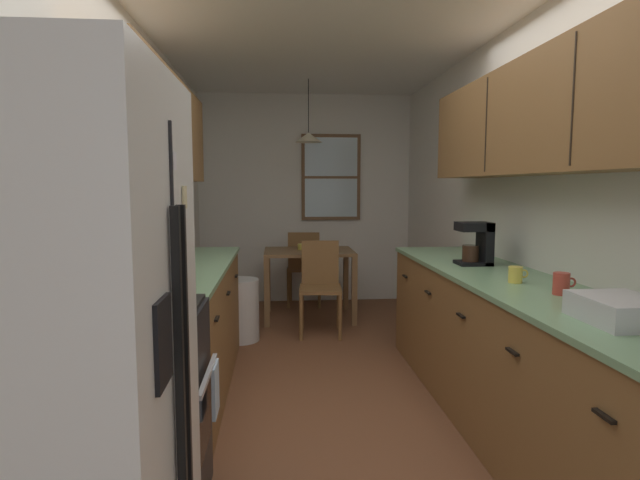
{
  "coord_description": "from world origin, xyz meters",
  "views": [
    {
      "loc": [
        -0.35,
        -2.66,
        1.43
      ],
      "look_at": [
        -0.01,
        1.38,
        1.0
      ],
      "focal_mm": 28.41,
      "sensor_mm": 36.0,
      "label": 1
    }
  ],
  "objects_px": {
    "mug_by_coffeemaker": "(516,275)",
    "mug_spare": "(562,284)",
    "dining_table": "(309,262)",
    "dish_rack": "(621,310)",
    "stove_range": "(127,413)",
    "dining_chair_far": "(304,265)",
    "trash_bin": "(240,310)",
    "microwave_over_range": "(86,139)",
    "table_serving_bowl": "(305,247)",
    "refrigerator": "(55,388)",
    "storage_canister": "(153,270)",
    "coffee_maker": "(478,242)",
    "dining_chair_near": "(320,283)"
  },
  "relations": [
    {
      "from": "dining_table",
      "to": "dining_chair_far",
      "type": "distance_m",
      "value": 0.58
    },
    {
      "from": "dining_table",
      "to": "dish_rack",
      "type": "relative_size",
      "value": 2.81
    },
    {
      "from": "refrigerator",
      "to": "dining_chair_far",
      "type": "bearing_deg",
      "value": 78.41
    },
    {
      "from": "dining_chair_far",
      "to": "dish_rack",
      "type": "bearing_deg",
      "value": -76.1
    },
    {
      "from": "dining_table",
      "to": "storage_canister",
      "type": "height_order",
      "value": "storage_canister"
    },
    {
      "from": "microwave_over_range",
      "to": "dish_rack",
      "type": "relative_size",
      "value": 1.7
    },
    {
      "from": "stove_range",
      "to": "dining_chair_near",
      "type": "bearing_deg",
      "value": 68.69
    },
    {
      "from": "dining_chair_far",
      "to": "dish_rack",
      "type": "relative_size",
      "value": 2.65
    },
    {
      "from": "table_serving_bowl",
      "to": "dining_table",
      "type": "bearing_deg",
      "value": -65.78
    },
    {
      "from": "microwave_over_range",
      "to": "coffee_maker",
      "type": "height_order",
      "value": "microwave_over_range"
    },
    {
      "from": "microwave_over_range",
      "to": "table_serving_bowl",
      "type": "distance_m",
      "value": 3.62
    },
    {
      "from": "dining_chair_far",
      "to": "mug_spare",
      "type": "relative_size",
      "value": 7.78
    },
    {
      "from": "storage_canister",
      "to": "mug_by_coffeemaker",
      "type": "xyz_separation_m",
      "value": [
        1.97,
        -0.01,
        -0.05
      ]
    },
    {
      "from": "stove_range",
      "to": "coffee_maker",
      "type": "xyz_separation_m",
      "value": [
        2.0,
        1.19,
        0.58
      ]
    },
    {
      "from": "refrigerator",
      "to": "dining_table",
      "type": "distance_m",
      "value": 4.11
    },
    {
      "from": "dining_table",
      "to": "mug_by_coffeemaker",
      "type": "bearing_deg",
      "value": -70.33
    },
    {
      "from": "trash_bin",
      "to": "table_serving_bowl",
      "type": "height_order",
      "value": "table_serving_bowl"
    },
    {
      "from": "storage_canister",
      "to": "microwave_over_range",
      "type": "bearing_deg",
      "value": -101.14
    },
    {
      "from": "dining_chair_far",
      "to": "table_serving_bowl",
      "type": "xyz_separation_m",
      "value": [
        -0.02,
        -0.48,
        0.28
      ]
    },
    {
      "from": "dining_chair_near",
      "to": "coffee_maker",
      "type": "relative_size",
      "value": 3.09
    },
    {
      "from": "stove_range",
      "to": "table_serving_bowl",
      "type": "xyz_separation_m",
      "value": [
        0.94,
        3.36,
        0.31
      ]
    },
    {
      "from": "refrigerator",
      "to": "dining_chair_far",
      "type": "height_order",
      "value": "refrigerator"
    },
    {
      "from": "microwave_over_range",
      "to": "coffee_maker",
      "type": "bearing_deg",
      "value": 29.33
    },
    {
      "from": "dining_chair_near",
      "to": "mug_by_coffeemaker",
      "type": "bearing_deg",
      "value": -67.46
    },
    {
      "from": "mug_by_coffeemaker",
      "to": "stove_range",
      "type": "bearing_deg",
      "value": -164.62
    },
    {
      "from": "dining_table",
      "to": "dining_chair_far",
      "type": "relative_size",
      "value": 1.06
    },
    {
      "from": "dish_rack",
      "to": "dining_table",
      "type": "bearing_deg",
      "value": 105.68
    },
    {
      "from": "mug_by_coffeemaker",
      "to": "mug_spare",
      "type": "relative_size",
      "value": 0.97
    },
    {
      "from": "refrigerator",
      "to": "mug_spare",
      "type": "bearing_deg",
      "value": 24.85
    },
    {
      "from": "refrigerator",
      "to": "dining_table",
      "type": "relative_size",
      "value": 1.83
    },
    {
      "from": "trash_bin",
      "to": "table_serving_bowl",
      "type": "bearing_deg",
      "value": 52.08
    },
    {
      "from": "mug_by_coffeemaker",
      "to": "mug_spare",
      "type": "height_order",
      "value": "mug_spare"
    },
    {
      "from": "dining_table",
      "to": "storage_canister",
      "type": "bearing_deg",
      "value": -109.89
    },
    {
      "from": "mug_spare",
      "to": "dining_chair_near",
      "type": "bearing_deg",
      "value": 111.48
    },
    {
      "from": "mug_by_coffeemaker",
      "to": "dish_rack",
      "type": "relative_size",
      "value": 0.33
    },
    {
      "from": "trash_bin",
      "to": "mug_spare",
      "type": "height_order",
      "value": "mug_spare"
    },
    {
      "from": "trash_bin",
      "to": "coffee_maker",
      "type": "height_order",
      "value": "coffee_maker"
    },
    {
      "from": "mug_by_coffeemaker",
      "to": "table_serving_bowl",
      "type": "height_order",
      "value": "mug_by_coffeemaker"
    },
    {
      "from": "stove_range",
      "to": "dining_chair_far",
      "type": "height_order",
      "value": "stove_range"
    },
    {
      "from": "storage_canister",
      "to": "dish_rack",
      "type": "relative_size",
      "value": 0.57
    },
    {
      "from": "mug_by_coffeemaker",
      "to": "mug_spare",
      "type": "bearing_deg",
      "value": -76.06
    },
    {
      "from": "stove_range",
      "to": "dining_chair_near",
      "type": "relative_size",
      "value": 1.22
    },
    {
      "from": "coffee_maker",
      "to": "dish_rack",
      "type": "distance_m",
      "value": 1.49
    },
    {
      "from": "stove_range",
      "to": "trash_bin",
      "type": "distance_m",
      "value": 2.55
    },
    {
      "from": "dining_chair_far",
      "to": "trash_bin",
      "type": "relative_size",
      "value": 1.56
    },
    {
      "from": "trash_bin",
      "to": "coffee_maker",
      "type": "bearing_deg",
      "value": -38.06
    },
    {
      "from": "dining_table",
      "to": "trash_bin",
      "type": "height_order",
      "value": "dining_table"
    },
    {
      "from": "mug_spare",
      "to": "dish_rack",
      "type": "relative_size",
      "value": 0.34
    },
    {
      "from": "refrigerator",
      "to": "dining_table",
      "type": "xyz_separation_m",
      "value": [
        0.96,
        3.99,
        -0.25
      ]
    },
    {
      "from": "microwave_over_range",
      "to": "coffee_maker",
      "type": "relative_size",
      "value": 1.99
    }
  ]
}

